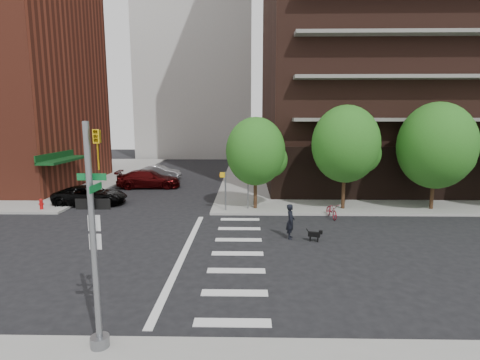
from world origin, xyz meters
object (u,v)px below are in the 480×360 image
traffic_signal (96,256)px  parked_car_silver (159,172)px  fire_hydrant (41,203)px  parked_car_black (91,195)px  dog_walker (290,221)px  parked_car_maroon (149,179)px  scooter (332,211)px

traffic_signal → parked_car_silver: size_ratio=1.37×
fire_hydrant → parked_car_black: 3.25m
traffic_signal → dog_walker: traffic_signal is taller
parked_car_black → parked_car_silver: parked_car_silver is taller
parked_car_silver → dog_walker: size_ratio=2.39×
parked_car_silver → fire_hydrant: bearing=165.7°
dog_walker → traffic_signal: bearing=155.2°
parked_car_black → dog_walker: dog_walker is taller
fire_hydrant → parked_car_maroon: (5.00, 8.87, 0.27)m
traffic_signal → parked_car_black: 18.99m
fire_hydrant → dog_walker: size_ratio=0.40×
parked_car_black → parked_car_silver: 12.06m
traffic_signal → fire_hydrant: traffic_signal is taller
traffic_signal → parked_car_maroon: (-5.03, 24.17, -1.88)m
traffic_signal → fire_hydrant: size_ratio=8.20×
fire_hydrant → scooter: bearing=-3.9°
traffic_signal → parked_car_silver: (-5.26, 29.18, -1.98)m
parked_car_silver → dog_walker: (11.44, -19.36, 0.20)m
parked_car_black → parked_car_silver: bearing=-14.1°
scooter → dog_walker: dog_walker is taller
parked_car_maroon → parked_car_silver: bearing=-2.1°
traffic_signal → parked_car_silver: bearing=100.2°
traffic_signal → parked_car_maroon: size_ratio=1.06×
traffic_signal → scooter: bearing=56.5°
parked_car_maroon → scooter: parked_car_maroon is taller
parked_car_black → parked_car_maroon: bearing=-23.3°
traffic_signal → scooter: traffic_signal is taller
parked_car_silver → parked_car_maroon: bearing=-172.7°
parked_car_black → dog_walker: (13.68, -7.51, 0.21)m
fire_hydrant → scooter: (19.30, -1.30, -0.08)m
traffic_signal → parked_car_maroon: bearing=101.8°
scooter → parked_car_maroon: bearing=137.7°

